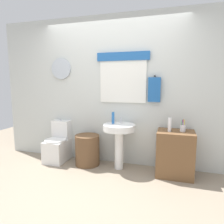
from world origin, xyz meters
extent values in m
plane|color=gray|center=(0.00, 0.00, 0.00)|extent=(8.00, 8.00, 0.00)
cube|color=silver|center=(0.00, 1.15, 1.30)|extent=(4.40, 0.10, 2.60)
cube|color=white|center=(0.19, 1.08, 1.47)|extent=(0.80, 0.03, 0.72)
cube|color=#235BA3|center=(0.19, 1.07, 1.89)|extent=(0.90, 0.04, 0.14)
cylinder|color=silver|center=(-0.99, 1.08, 1.71)|extent=(0.39, 0.03, 0.39)
cylinder|color=black|center=(0.73, 1.07, 1.55)|extent=(0.02, 0.06, 0.02)
cube|color=#235BA3|center=(0.73, 1.05, 1.33)|extent=(0.20, 0.05, 0.40)
cube|color=white|center=(-0.99, 0.85, 0.20)|extent=(0.36, 0.50, 0.39)
cylinder|color=white|center=(-0.99, 0.79, 0.41)|extent=(0.38, 0.38, 0.03)
cube|color=white|center=(-0.99, 1.02, 0.56)|extent=(0.34, 0.18, 0.34)
cylinder|color=silver|center=(-0.99, 1.02, 0.74)|extent=(0.04, 0.04, 0.02)
cylinder|color=brown|center=(-0.39, 0.85, 0.27)|extent=(0.43, 0.43, 0.53)
cylinder|color=white|center=(0.19, 0.85, 0.33)|extent=(0.15, 0.15, 0.66)
cylinder|color=white|center=(0.19, 0.85, 0.71)|extent=(0.54, 0.54, 0.10)
cylinder|color=silver|center=(0.19, 0.97, 0.81)|extent=(0.03, 0.03, 0.10)
cube|color=brown|center=(1.09, 0.85, 0.35)|extent=(0.56, 0.44, 0.71)
cylinder|color=#2D6BB7|center=(0.07, 0.90, 0.86)|extent=(0.05, 0.05, 0.20)
cylinder|color=white|center=(0.99, 0.81, 0.81)|extent=(0.05, 0.05, 0.21)
cylinder|color=silver|center=(1.19, 0.87, 0.76)|extent=(0.08, 0.08, 0.10)
cylinder|color=yellow|center=(1.21, 0.87, 0.80)|extent=(0.01, 0.02, 0.18)
cylinder|color=red|center=(1.18, 0.89, 0.80)|extent=(0.02, 0.01, 0.18)
cylinder|color=green|center=(1.17, 0.87, 0.80)|extent=(0.01, 0.02, 0.18)
cylinder|color=purple|center=(1.19, 0.85, 0.80)|extent=(0.04, 0.01, 0.18)
camera|label=1|loc=(1.02, -2.33, 1.45)|focal=32.52mm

